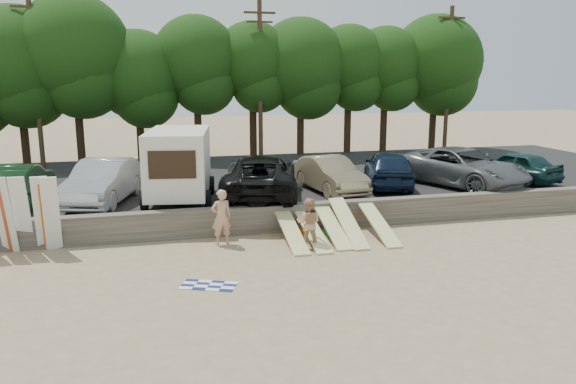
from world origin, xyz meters
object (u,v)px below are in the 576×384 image
car_3 (260,177)px  beachgoer_a (221,217)px  car_5 (388,169)px  car_7 (515,166)px  beachgoer_b (309,223)px  cooler (331,232)px  box_trailer (179,162)px  car_2 (103,182)px  car_1 (15,185)px  car_4 (330,174)px  car_6 (462,167)px

car_3 → beachgoer_a: size_ratio=3.26×
car_5 → car_7: size_ratio=1.14×
beachgoer_b → cooler: (1.14, 1.11, -0.68)m
box_trailer → car_5: size_ratio=0.98×
box_trailer → car_5: (9.18, 0.73, -0.76)m
car_2 → beachgoer_a: (4.02, -4.34, -0.59)m
car_2 → car_5: (12.08, 0.27, -0.02)m
car_1 → cooler: 11.97m
cooler → beachgoer_b: bearing=-154.4°
cooler → beachgoer_a: bearing=162.8°
car_2 → car_3: bearing=10.6°
car_4 → beachgoer_b: 5.80m
car_6 → beachgoer_b: bearing=-170.9°
box_trailer → car_3: size_ratio=0.76×
car_5 → beachgoer_a: 9.30m
car_1 → car_6: bearing=-176.3°
car_4 → car_7: (9.10, 0.13, -0.02)m
car_1 → beachgoer_b: (9.94, -5.45, -0.69)m
car_4 → car_3: bearing=179.0°
car_4 → car_7: size_ratio=1.07×
car_1 → beachgoer_a: (7.19, -4.44, -0.58)m
car_1 → car_7: (21.49, -0.09, -0.11)m
box_trailer → car_3: box_trailer is taller
car_2 → car_3: size_ratio=0.82×
car_6 → car_7: bearing=-14.0°
box_trailer → cooler: 6.62m
car_5 → car_7: (6.24, -0.26, -0.10)m
car_7 → cooler: 11.32m
beachgoer_a → cooler: size_ratio=5.02×
car_5 → car_6: car_6 is taller
car_3 → car_2: bearing=8.5°
car_4 → car_6: size_ratio=0.74×
car_5 → beachgoer_b: 7.76m
car_1 → beachgoer_a: car_1 is taller
car_2 → car_6: (15.36, -0.36, 0.01)m
car_5 → car_2: bearing=19.6°
beachgoer_b → car_4: bearing=-91.4°
box_trailer → car_4: (6.32, 0.34, -0.83)m
car_3 → car_4: car_3 is taller
car_6 → cooler: car_6 is taller
car_3 → beachgoer_b: car_3 is taller
car_5 → beachgoer_b: size_ratio=2.86×
car_1 → beachgoer_a: bearing=153.4°
car_7 → car_6: bearing=-13.6°
box_trailer → cooler: (5.00, -3.78, -2.12)m
car_2 → car_7: size_ratio=1.21×
car_3 → car_5: car_3 is taller
car_7 → car_2: bearing=-20.6°
car_1 → beachgoer_a: size_ratio=2.65×
car_1 → cooler: (11.08, -4.34, -1.37)m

